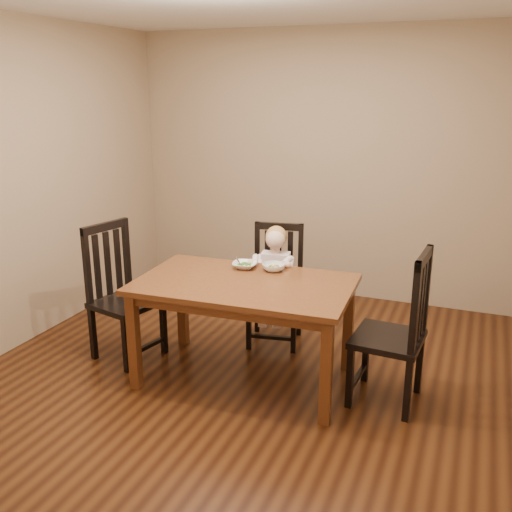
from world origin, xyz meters
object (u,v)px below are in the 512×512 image
at_px(chair_left, 121,294).
at_px(bowl_peas, 245,265).
at_px(chair_child, 276,287).
at_px(bowl_veg, 274,267).
at_px(dining_table, 244,293).
at_px(toddler, 275,273).
at_px(chair_right, 397,332).

height_order(chair_left, bowl_peas, chair_left).
xyz_separation_m(chair_child, chair_left, (-1.06, -0.74, 0.04)).
bearing_deg(bowl_veg, dining_table, -108.81).
bearing_deg(chair_child, bowl_peas, 66.97).
xyz_separation_m(chair_left, bowl_veg, (1.19, 0.31, 0.28)).
bearing_deg(bowl_peas, chair_child, 77.30).
bearing_deg(bowl_peas, chair_left, -163.17).
relative_size(chair_child, bowl_peas, 5.36).
bearing_deg(dining_table, chair_child, 91.75).
relative_size(bowl_peas, bowl_veg, 1.08).
bearing_deg(bowl_veg, bowl_peas, -174.54).
xyz_separation_m(toddler, bowl_veg, (0.12, -0.37, 0.18)).
height_order(dining_table, chair_right, chair_right).
xyz_separation_m(dining_table, chair_right, (1.09, 0.09, -0.16)).
height_order(dining_table, chair_left, chair_left).
height_order(chair_left, chair_right, chair_right).
bearing_deg(chair_left, chair_right, 105.48).
distance_m(dining_table, toddler, 0.70).
relative_size(chair_right, bowl_peas, 5.84).
bearing_deg(dining_table, toddler, 91.11).
bearing_deg(chair_left, bowl_veg, 118.16).
distance_m(chair_child, toddler, 0.15).
bearing_deg(toddler, dining_table, 80.78).
distance_m(chair_right, toddler, 1.27).
bearing_deg(chair_left, toddler, 136.09).
xyz_separation_m(chair_child, toddler, (0.01, -0.05, 0.14)).
relative_size(dining_table, bowl_veg, 9.09).
relative_size(dining_table, bowl_peas, 8.42).
relative_size(dining_table, chair_child, 1.57).
xyz_separation_m(chair_left, bowl_peas, (0.96, 0.29, 0.27)).
bearing_deg(toddler, bowl_peas, 64.14).
bearing_deg(chair_child, chair_right, 139.08).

